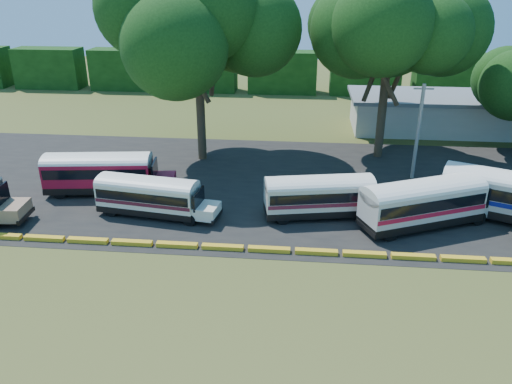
# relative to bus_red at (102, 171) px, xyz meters

# --- Properties ---
(ground) EXTENTS (160.00, 160.00, 0.00)m
(ground) POSITION_rel_bus_red_xyz_m (12.49, -9.02, -1.93)
(ground) COLOR #384918
(ground) RESTS_ON ground
(asphalt_strip) EXTENTS (64.00, 24.00, 0.02)m
(asphalt_strip) POSITION_rel_bus_red_xyz_m (13.49, 2.98, -1.92)
(asphalt_strip) COLOR black
(asphalt_strip) RESTS_ON ground
(curb) EXTENTS (53.70, 0.45, 0.30)m
(curb) POSITION_rel_bus_red_xyz_m (12.49, -8.02, -1.78)
(curb) COLOR yellow
(curb) RESTS_ON ground
(terminal_building) EXTENTS (19.00, 9.00, 4.00)m
(terminal_building) POSITION_rel_bus_red_xyz_m (30.49, 20.98, 0.11)
(terminal_building) COLOR #BCB9AC
(terminal_building) RESTS_ON ground
(treeline_backdrop) EXTENTS (130.00, 4.00, 6.00)m
(treeline_backdrop) POSITION_rel_bus_red_xyz_m (12.49, 38.98, 1.07)
(treeline_backdrop) COLOR black
(treeline_backdrop) RESTS_ON ground
(bus_red) EXTENTS (10.46, 3.81, 3.36)m
(bus_red) POSITION_rel_bus_red_xyz_m (0.00, 0.00, 0.00)
(bus_red) COLOR black
(bus_red) RESTS_ON ground
(bus_cream_west) EXTENTS (9.22, 3.50, 2.96)m
(bus_cream_west) POSITION_rel_bus_red_xyz_m (5.03, -3.58, -0.25)
(bus_cream_west) COLOR black
(bus_cream_west) RESTS_ON ground
(bus_cream_east) EXTENTS (9.76, 4.15, 3.12)m
(bus_cream_east) POSITION_rel_bus_red_xyz_m (17.36, -2.56, -0.16)
(bus_cream_east) COLOR black
(bus_cream_east) RESTS_ON ground
(bus_white_red) EXTENTS (10.67, 6.68, 3.47)m
(bus_white_red) POSITION_rel_bus_red_xyz_m (24.41, -3.45, 0.03)
(bus_white_red) COLOR black
(bus_white_red) RESTS_ON ground
(tree_west) EXTENTS (12.73, 12.73, 17.47)m
(tree_west) POSITION_rel_bus_red_xyz_m (6.32, 8.94, 10.84)
(tree_west) COLOR #312418
(tree_west) RESTS_ON ground
(tree_center) EXTENTS (11.71, 11.71, 16.25)m
(tree_center) POSITION_rel_bus_red_xyz_m (23.17, 11.27, 9.98)
(tree_center) COLOR #312418
(tree_center) RESTS_ON ground
(utility_pole) EXTENTS (1.60, 0.30, 8.19)m
(utility_pole) POSITION_rel_bus_red_xyz_m (25.44, 5.76, 2.28)
(utility_pole) COLOR gray
(utility_pole) RESTS_ON ground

